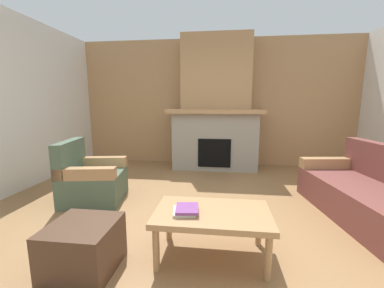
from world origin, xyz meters
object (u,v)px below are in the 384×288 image
fireplace (215,112)px  couch (373,196)px  ottoman (83,247)px  armchair (91,180)px  coffee_table (212,217)px

fireplace → couch: 3.00m
fireplace → ottoman: bearing=-105.9°
fireplace → armchair: 2.76m
coffee_table → ottoman: bearing=-164.0°
armchair → coffee_table: armchair is taller
fireplace → ottoman: size_ratio=5.19×
fireplace → coffee_table: 3.19m
coffee_table → ottoman: coffee_table is taller
fireplace → armchair: bearing=-129.6°
fireplace → couch: fireplace is taller
ottoman → armchair: bearing=117.0°
armchair → coffee_table: (1.73, -1.08, 0.08)m
couch → armchair: size_ratio=2.16×
ottoman → fireplace: bearing=74.1°
coffee_table → fireplace: bearing=91.3°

